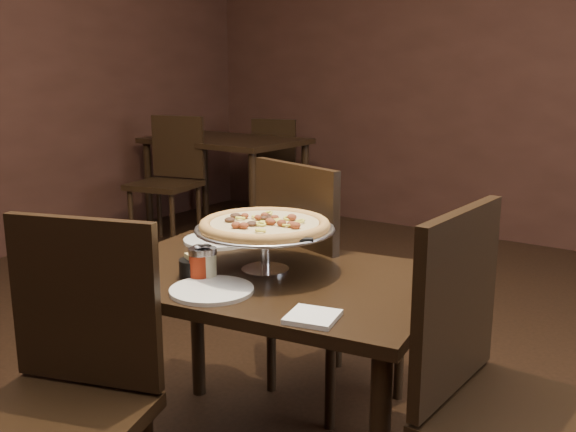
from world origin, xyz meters
The scene contains 16 objects.
room centered at (0.06, 0.03, 1.40)m, with size 6.04×7.04×2.84m.
dining_table centered at (0.08, 0.03, 0.60)m, with size 1.19×0.88×0.69m.
background_table centered at (-2.20, 2.50, 0.67)m, with size 1.24×0.83×0.78m.
pizza_stand centered at (0.06, 0.05, 0.84)m, with size 0.45×0.45×0.19m.
parmesan_shaker centered at (-0.04, -0.12, 0.74)m, with size 0.07×0.07×0.11m.
pepper_flake_shaker centered at (-0.05, -0.14, 0.74)m, with size 0.07×0.07×0.12m.
packet_caddy centered at (-0.09, -0.13, 0.72)m, with size 0.10×0.10×0.07m.
napkin_stack centered at (0.41, -0.21, 0.69)m, with size 0.13×0.13×0.01m, color white.
plate_left centered at (-0.31, 0.24, 0.69)m, with size 0.26×0.26×0.01m, color silver.
plate_near centered at (0.05, -0.20, 0.69)m, with size 0.25×0.25×0.01m, color silver.
serving_spatula centered at (0.23, -0.03, 0.83)m, with size 0.14×0.14×0.02m.
chair_far centered at (-0.01, 0.51, 0.54)m, with size 0.58×0.58×0.99m.
chair_near centered at (-0.08, -0.64, 0.52)m, with size 0.56×0.56×0.95m.
chair_side centered at (0.85, -0.02, 0.54)m, with size 0.48×0.48×0.99m.
bg_chair_far centered at (-2.16, 3.19, 0.49)m, with size 0.50×0.50×0.90m.
bg_chair_near centered at (-2.29, 1.94, 0.54)m, with size 0.54×0.54×0.98m.
Camera 1 is at (1.26, -1.54, 1.32)m, focal length 40.00 mm.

